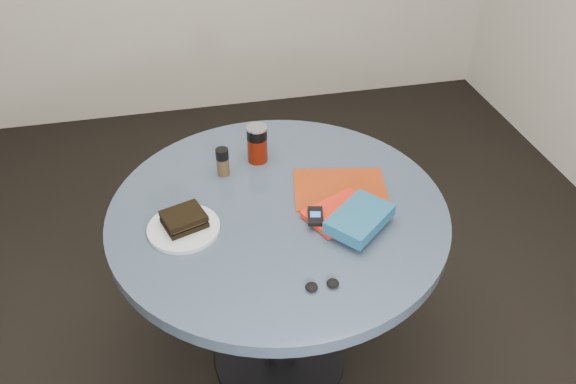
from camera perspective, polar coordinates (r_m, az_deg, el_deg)
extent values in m
plane|color=black|center=(2.21, -0.79, -16.73)|extent=(4.00, 4.00, 0.00)
cylinder|color=black|center=(2.20, -0.80, -16.50)|extent=(0.48, 0.48, 0.03)
cylinder|color=black|center=(1.92, -0.89, -10.31)|extent=(0.11, 0.11, 0.68)
cylinder|color=#324053|center=(1.67, -1.01, -2.04)|extent=(1.00, 1.00, 0.04)
cylinder|color=silver|center=(1.60, -10.54, -3.65)|extent=(0.25, 0.25, 0.01)
cube|color=black|center=(1.60, -10.47, -3.05)|extent=(0.14, 0.13, 0.02)
cube|color=#3A2C16|center=(1.59, -10.52, -2.73)|extent=(0.12, 0.11, 0.01)
cube|color=black|center=(1.58, -10.57, -2.40)|extent=(0.14, 0.13, 0.02)
cylinder|color=#6A1405|center=(1.83, -3.12, 4.37)|extent=(0.07, 0.07, 0.08)
cylinder|color=black|center=(1.79, -3.18, 5.96)|extent=(0.07, 0.07, 0.03)
cylinder|color=silver|center=(1.78, -3.21, 6.51)|extent=(0.07, 0.07, 0.01)
cylinder|color=#45301D|center=(1.78, -6.61, 2.62)|extent=(0.04, 0.04, 0.06)
cylinder|color=black|center=(1.75, -6.72, 3.87)|extent=(0.04, 0.04, 0.03)
cube|color=maroon|center=(1.72, 5.32, 0.31)|extent=(0.32, 0.26, 0.01)
cube|color=red|center=(1.62, 5.26, -2.07)|extent=(0.23, 0.20, 0.02)
cube|color=navy|center=(1.56, 7.29, -2.70)|extent=(0.22, 0.21, 0.04)
cube|color=black|center=(1.58, 2.79, -2.47)|extent=(0.06, 0.08, 0.01)
cube|color=#2153A6|center=(1.58, 2.80, -2.28)|extent=(0.03, 0.03, 0.00)
ellipsoid|color=black|center=(1.41, 2.40, -9.62)|extent=(0.03, 0.03, 0.02)
ellipsoid|color=black|center=(1.42, 4.57, -9.24)|extent=(0.03, 0.03, 0.02)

